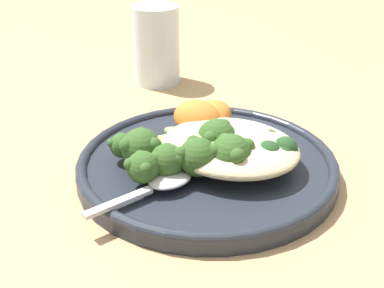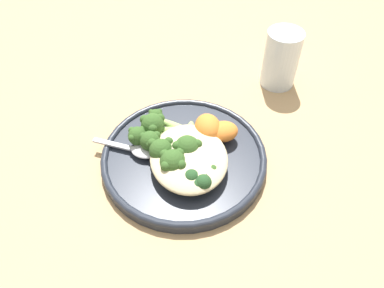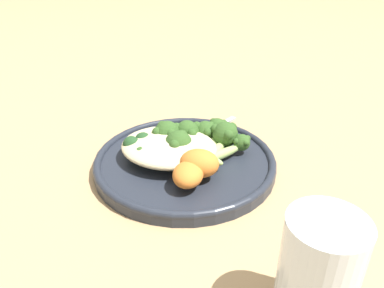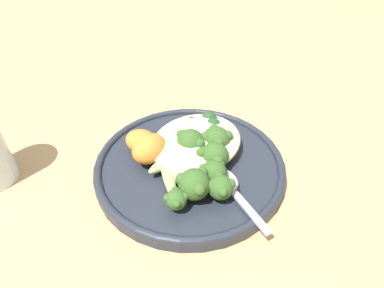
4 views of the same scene
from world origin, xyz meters
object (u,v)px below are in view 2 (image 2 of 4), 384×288
sweet_potato_chunk_1 (223,131)px  broccoli_stalk_1 (157,126)px  broccoli_stalk_4 (165,146)px  water_glass (281,59)px  broccoli_stalk_3 (158,139)px  spoon (139,150)px  broccoli_stalk_2 (148,136)px  broccoli_stalk_5 (174,160)px  plate (184,157)px  broccoli_stalk_6 (188,147)px  sweet_potato_chunk_0 (208,127)px  broccoli_stalk_7 (204,159)px  kale_tuft (198,180)px  broccoli_stalk_0 (165,121)px

sweet_potato_chunk_1 → broccoli_stalk_1: bearing=78.3°
broccoli_stalk_4 → water_glass: 0.31m
broccoli_stalk_3 → spoon: (-0.01, 0.03, -0.01)m
broccoli_stalk_2 → broccoli_stalk_5: broccoli_stalk_5 is taller
plate → broccoli_stalk_4: broccoli_stalk_4 is taller
broccoli_stalk_6 → sweet_potato_chunk_0: 0.06m
broccoli_stalk_4 → spoon: (0.01, 0.04, -0.01)m
sweet_potato_chunk_0 → sweet_potato_chunk_1: (-0.01, -0.02, -0.00)m
broccoli_stalk_2 → broccoli_stalk_7: broccoli_stalk_2 is taller
broccoli_stalk_7 → kale_tuft: bearing=-33.8°
broccoli_stalk_0 → broccoli_stalk_2: bearing=84.0°
broccoli_stalk_3 → sweet_potato_chunk_1: size_ratio=2.01×
spoon → broccoli_stalk_2: bearing=-103.2°
broccoli_stalk_5 → broccoli_stalk_1: bearing=-138.8°
broccoli_stalk_3 → broccoli_stalk_6: size_ratio=1.05×
broccoli_stalk_3 → water_glass: bearing=-164.4°
plate → sweet_potato_chunk_1: sweet_potato_chunk_1 is taller
broccoli_stalk_1 → broccoli_stalk_6: 0.07m
broccoli_stalk_2 → kale_tuft: size_ratio=2.51×
broccoli_stalk_6 → broccoli_stalk_5: bearing=-33.8°
broccoli_stalk_0 → broccoli_stalk_6: size_ratio=0.89×
spoon → broccoli_stalk_1: bearing=-105.9°
broccoli_stalk_2 → spoon: size_ratio=1.01×
broccoli_stalk_1 → sweet_potato_chunk_0: (-0.01, -0.09, 0.00)m
broccoli_stalk_5 → sweet_potato_chunk_1: 0.10m
broccoli_stalk_5 → spoon: 0.07m
broccoli_stalk_6 → spoon: 0.08m
plate → broccoli_stalk_0: broccoli_stalk_0 is taller
sweet_potato_chunk_1 → kale_tuft: 0.11m
broccoli_stalk_2 → broccoli_stalk_3: 0.02m
plate → sweet_potato_chunk_0: size_ratio=5.05×
sweet_potato_chunk_0 → broccoli_stalk_2: bearing=91.2°
broccoli_stalk_0 → broccoli_stalk_5: size_ratio=0.76×
broccoli_stalk_0 → water_glass: size_ratio=0.76×
broccoli_stalk_1 → broccoli_stalk_2: broccoli_stalk_1 is taller
sweet_potato_chunk_0 → kale_tuft: size_ratio=1.18×
broccoli_stalk_2 → broccoli_stalk_6: bearing=144.6°
broccoli_stalk_7 → broccoli_stalk_6: bearing=-145.5°
kale_tuft → spoon: 0.12m
broccoli_stalk_6 → sweet_potato_chunk_1: broccoli_stalk_6 is taller
plate → spoon: size_ratio=2.41×
broccoli_stalk_7 → sweet_potato_chunk_1: bearing=128.1°
water_glass → sweet_potato_chunk_1: bearing=139.0°
broccoli_stalk_3 → broccoli_stalk_7: bearing=129.1°
broccoli_stalk_1 → water_glass: size_ratio=0.80×
broccoli_stalk_5 → water_glass: (0.22, -0.23, 0.02)m
broccoli_stalk_1 → broccoli_stalk_4: bearing=114.2°
broccoli_stalk_6 → sweet_potato_chunk_1: size_ratio=1.92×
broccoli_stalk_1 → broccoli_stalk_7: broccoli_stalk_1 is taller
broccoli_stalk_1 → broccoli_stalk_2: 0.02m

